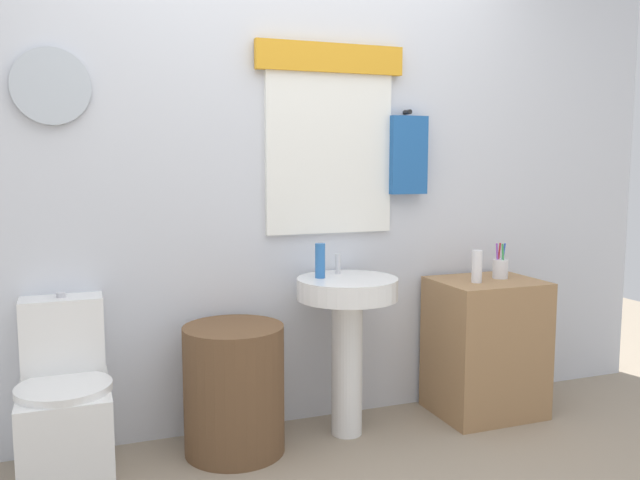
% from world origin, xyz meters
% --- Properties ---
extents(back_wall, '(4.40, 0.18, 2.60)m').
position_xyz_m(back_wall, '(0.00, 1.15, 1.30)').
color(back_wall, silver).
rests_on(back_wall, ground_plane).
extents(toilet, '(0.38, 0.51, 0.76)m').
position_xyz_m(toilet, '(-1.04, 0.88, 0.29)').
color(toilet, white).
rests_on(toilet, ground_plane).
extents(laundry_hamper, '(0.46, 0.46, 0.59)m').
position_xyz_m(laundry_hamper, '(-0.32, 0.85, 0.29)').
color(laundry_hamper, brown).
rests_on(laundry_hamper, ground_plane).
extents(pedestal_sink, '(0.48, 0.48, 0.77)m').
position_xyz_m(pedestal_sink, '(0.24, 0.85, 0.57)').
color(pedestal_sink, white).
rests_on(pedestal_sink, ground_plane).
extents(faucet, '(0.03, 0.03, 0.10)m').
position_xyz_m(faucet, '(0.24, 0.97, 0.82)').
color(faucet, silver).
rests_on(faucet, pedestal_sink).
extents(wooden_cabinet, '(0.53, 0.44, 0.71)m').
position_xyz_m(wooden_cabinet, '(1.03, 0.85, 0.36)').
color(wooden_cabinet, '#9E754C').
rests_on(wooden_cabinet, ground_plane).
extents(soap_bottle, '(0.05, 0.05, 0.17)m').
position_xyz_m(soap_bottle, '(0.12, 0.90, 0.85)').
color(soap_bottle, '#2D6BB7').
rests_on(soap_bottle, pedestal_sink).
extents(lotion_bottle, '(0.05, 0.05, 0.16)m').
position_xyz_m(lotion_bottle, '(0.93, 0.81, 0.79)').
color(lotion_bottle, white).
rests_on(lotion_bottle, wooden_cabinet).
extents(toothbrush_cup, '(0.08, 0.08, 0.19)m').
position_xyz_m(toothbrush_cup, '(1.12, 0.87, 0.77)').
color(toothbrush_cup, silver).
rests_on(toothbrush_cup, wooden_cabinet).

